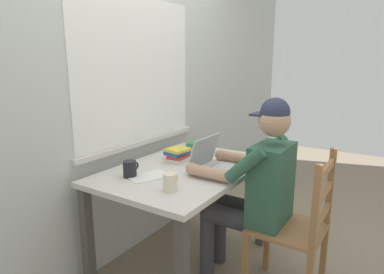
% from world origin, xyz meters
% --- Properties ---
extents(ground_plane, '(8.00, 8.00, 0.00)m').
position_xyz_m(ground_plane, '(0.00, 0.00, 0.00)').
color(ground_plane, gray).
extents(back_wall, '(6.00, 0.08, 2.60)m').
position_xyz_m(back_wall, '(0.00, 0.50, 1.30)').
color(back_wall, beige).
rests_on(back_wall, ground).
extents(desk, '(1.22, 0.83, 0.74)m').
position_xyz_m(desk, '(0.00, 0.00, 0.64)').
color(desk, beige).
rests_on(desk, ground).
extents(seated_person, '(0.50, 0.60, 1.25)m').
position_xyz_m(seated_person, '(0.08, -0.49, 0.69)').
color(seated_person, '#2D5642').
rests_on(seated_person, ground).
extents(wooden_chair, '(0.42, 0.42, 0.95)m').
position_xyz_m(wooden_chair, '(0.08, -0.77, 0.47)').
color(wooden_chair, olive).
rests_on(wooden_chair, ground).
extents(laptop, '(0.33, 0.30, 0.23)m').
position_xyz_m(laptop, '(0.06, -0.21, 0.79)').
color(laptop, '#ADAFB2').
rests_on(laptop, desk).
extents(computer_mouse, '(0.06, 0.10, 0.03)m').
position_xyz_m(computer_mouse, '(0.32, -0.27, 0.76)').
color(computer_mouse, '#ADAFB2').
rests_on(computer_mouse, desk).
extents(coffee_mug_white, '(0.12, 0.08, 0.10)m').
position_xyz_m(coffee_mug_white, '(-0.39, -0.17, 0.79)').
color(coffee_mug_white, beige).
rests_on(coffee_mug_white, desk).
extents(coffee_mug_dark, '(0.12, 0.08, 0.10)m').
position_xyz_m(coffee_mug_dark, '(-0.34, 0.18, 0.79)').
color(coffee_mug_dark, black).
rests_on(coffee_mug_dark, desk).
extents(book_stack_main, '(0.19, 0.17, 0.10)m').
position_xyz_m(book_stack_main, '(0.10, 0.13, 0.79)').
color(book_stack_main, white).
rests_on(book_stack_main, desk).
extents(book_stack_side, '(0.20, 0.16, 0.09)m').
position_xyz_m(book_stack_side, '(0.39, 0.14, 0.78)').
color(book_stack_side, '#2D5B9E').
rests_on(book_stack_side, desk).
extents(paper_pile_near_laptop, '(0.30, 0.27, 0.01)m').
position_xyz_m(paper_pile_near_laptop, '(0.20, -0.13, 0.75)').
color(paper_pile_near_laptop, white).
rests_on(paper_pile_near_laptop, desk).
extents(paper_pile_back_corner, '(0.29, 0.24, 0.01)m').
position_xyz_m(paper_pile_back_corner, '(-0.28, 0.08, 0.74)').
color(paper_pile_back_corner, white).
rests_on(paper_pile_back_corner, desk).
extents(landscape_photo_print, '(0.15, 0.13, 0.00)m').
position_xyz_m(landscape_photo_print, '(0.32, -0.13, 0.74)').
color(landscape_photo_print, gold).
rests_on(landscape_photo_print, desk).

